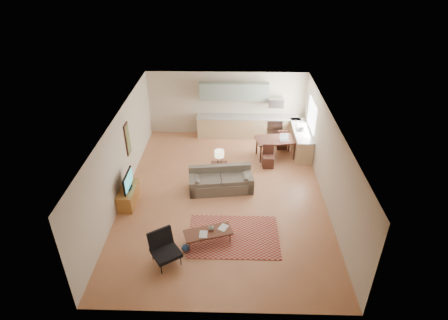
{
  "coord_description": "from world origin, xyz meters",
  "views": [
    {
      "loc": [
        0.27,
        -9.97,
        7.34
      ],
      "look_at": [
        0.0,
        0.3,
        1.15
      ],
      "focal_mm": 30.0,
      "sensor_mm": 36.0,
      "label": 1
    }
  ],
  "objects_px": {
    "tv_credenza": "(129,195)",
    "dining_table": "(275,148)",
    "armchair": "(166,250)",
    "console_table": "(219,172)",
    "coffee_table": "(208,237)",
    "sofa": "(221,180)"
  },
  "relations": [
    {
      "from": "coffee_table",
      "to": "tv_credenza",
      "type": "bearing_deg",
      "value": 128.5
    },
    {
      "from": "tv_credenza",
      "to": "armchair",
      "type": "bearing_deg",
      "value": -57.67
    },
    {
      "from": "tv_credenza",
      "to": "dining_table",
      "type": "relative_size",
      "value": 0.8
    },
    {
      "from": "coffee_table",
      "to": "dining_table",
      "type": "xyz_separation_m",
      "value": [
        2.27,
        4.77,
        0.18
      ]
    },
    {
      "from": "armchair",
      "to": "tv_credenza",
      "type": "distance_m",
      "value": 2.99
    },
    {
      "from": "console_table",
      "to": "dining_table",
      "type": "height_order",
      "value": "dining_table"
    },
    {
      "from": "sofa",
      "to": "tv_credenza",
      "type": "bearing_deg",
      "value": -172.43
    },
    {
      "from": "tv_credenza",
      "to": "console_table",
      "type": "relative_size",
      "value": 1.84
    },
    {
      "from": "sofa",
      "to": "tv_credenza",
      "type": "relative_size",
      "value": 1.82
    },
    {
      "from": "armchair",
      "to": "dining_table",
      "type": "xyz_separation_m",
      "value": [
        3.31,
        5.54,
        -0.06
      ]
    },
    {
      "from": "tv_credenza",
      "to": "dining_table",
      "type": "height_order",
      "value": "dining_table"
    },
    {
      "from": "console_table",
      "to": "dining_table",
      "type": "relative_size",
      "value": 0.43
    },
    {
      "from": "armchair",
      "to": "console_table",
      "type": "height_order",
      "value": "armchair"
    },
    {
      "from": "coffee_table",
      "to": "dining_table",
      "type": "bearing_deg",
      "value": 46.64
    },
    {
      "from": "coffee_table",
      "to": "sofa",
      "type": "bearing_deg",
      "value": 66.16
    },
    {
      "from": "sofa",
      "to": "console_table",
      "type": "bearing_deg",
      "value": 89.16
    },
    {
      "from": "tv_credenza",
      "to": "dining_table",
      "type": "bearing_deg",
      "value": 31.64
    },
    {
      "from": "sofa",
      "to": "armchair",
      "type": "distance_m",
      "value": 3.55
    },
    {
      "from": "sofa",
      "to": "dining_table",
      "type": "bearing_deg",
      "value": 40.63
    },
    {
      "from": "armchair",
      "to": "sofa",
      "type": "bearing_deg",
      "value": 34.43
    },
    {
      "from": "coffee_table",
      "to": "tv_credenza",
      "type": "relative_size",
      "value": 1.09
    },
    {
      "from": "sofa",
      "to": "armchair",
      "type": "bearing_deg",
      "value": -118.99
    }
  ]
}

